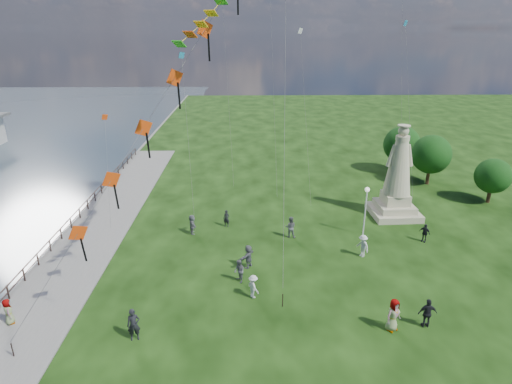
{
  "coord_description": "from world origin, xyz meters",
  "views": [
    {
      "loc": [
        -1.52,
        -18.53,
        15.68
      ],
      "look_at": [
        -1.0,
        8.0,
        5.5
      ],
      "focal_mm": 30.0,
      "sensor_mm": 36.0,
      "label": 1
    }
  ],
  "objects_px": {
    "person_5": "(192,224)",
    "person_8": "(363,246)",
    "person_4": "(393,315)",
    "person_10": "(9,313)",
    "person_9": "(425,233)",
    "person_2": "(253,286)",
    "lamppost": "(366,201)",
    "person_1": "(239,271)",
    "person_0": "(134,325)",
    "person_7": "(290,227)",
    "person_3": "(428,313)",
    "person_11": "(248,256)",
    "person_6": "(227,218)",
    "statue": "(397,183)"
  },
  "relations": [
    {
      "from": "person_10",
      "to": "person_1",
      "type": "bearing_deg",
      "value": -101.4
    },
    {
      "from": "person_9",
      "to": "person_2",
      "type": "bearing_deg",
      "value": -103.89
    },
    {
      "from": "person_6",
      "to": "person_9",
      "type": "bearing_deg",
      "value": 3.85
    },
    {
      "from": "person_9",
      "to": "person_11",
      "type": "height_order",
      "value": "person_11"
    },
    {
      "from": "person_1",
      "to": "person_9",
      "type": "bearing_deg",
      "value": 89.39
    },
    {
      "from": "person_1",
      "to": "person_7",
      "type": "distance_m",
      "value": 7.55
    },
    {
      "from": "person_0",
      "to": "person_8",
      "type": "height_order",
      "value": "person_0"
    },
    {
      "from": "person_8",
      "to": "person_10",
      "type": "bearing_deg",
      "value": -100.36
    },
    {
      "from": "person_9",
      "to": "person_10",
      "type": "relative_size",
      "value": 0.96
    },
    {
      "from": "person_5",
      "to": "person_11",
      "type": "height_order",
      "value": "person_11"
    },
    {
      "from": "person_0",
      "to": "person_5",
      "type": "distance_m",
      "value": 12.81
    },
    {
      "from": "person_4",
      "to": "lamppost",
      "type": "bearing_deg",
      "value": 52.61
    },
    {
      "from": "person_0",
      "to": "person_4",
      "type": "height_order",
      "value": "person_4"
    },
    {
      "from": "person_6",
      "to": "person_11",
      "type": "distance_m",
      "value": 6.87
    },
    {
      "from": "statue",
      "to": "person_1",
      "type": "xyz_separation_m",
      "value": [
        -13.65,
        -10.58,
        -2.28
      ]
    },
    {
      "from": "statue",
      "to": "person_4",
      "type": "xyz_separation_m",
      "value": [
        -5.1,
        -15.54,
        -2.11
      ]
    },
    {
      "from": "person_6",
      "to": "person_5",
      "type": "bearing_deg",
      "value": -140.7
    },
    {
      "from": "person_0",
      "to": "person_7",
      "type": "height_order",
      "value": "person_0"
    },
    {
      "from": "statue",
      "to": "person_5",
      "type": "distance_m",
      "value": 18.05
    },
    {
      "from": "person_4",
      "to": "person_10",
      "type": "height_order",
      "value": "person_4"
    },
    {
      "from": "person_8",
      "to": "person_4",
      "type": "bearing_deg",
      "value": -31.82
    },
    {
      "from": "person_9",
      "to": "person_5",
      "type": "bearing_deg",
      "value": -137.49
    },
    {
      "from": "person_2",
      "to": "person_5",
      "type": "relative_size",
      "value": 0.94
    },
    {
      "from": "person_0",
      "to": "person_1",
      "type": "relative_size",
      "value": 1.16
    },
    {
      "from": "person_5",
      "to": "person_11",
      "type": "relative_size",
      "value": 0.96
    },
    {
      "from": "person_3",
      "to": "person_7",
      "type": "xyz_separation_m",
      "value": [
        -6.58,
        11.16,
        -0.01
      ]
    },
    {
      "from": "person_5",
      "to": "person_2",
      "type": "bearing_deg",
      "value": -164.6
    },
    {
      "from": "lamppost",
      "to": "person_8",
      "type": "distance_m",
      "value": 4.22
    },
    {
      "from": "person_2",
      "to": "person_7",
      "type": "relative_size",
      "value": 0.87
    },
    {
      "from": "person_0",
      "to": "person_3",
      "type": "xyz_separation_m",
      "value": [
        16.07,
        0.73,
        -0.04
      ]
    },
    {
      "from": "person_1",
      "to": "person_0",
      "type": "bearing_deg",
      "value": -66.72
    },
    {
      "from": "person_1",
      "to": "person_11",
      "type": "bearing_deg",
      "value": 140.53
    },
    {
      "from": "statue",
      "to": "person_1",
      "type": "relative_size",
      "value": 5.07
    },
    {
      "from": "lamppost",
      "to": "person_1",
      "type": "height_order",
      "value": "lamppost"
    },
    {
      "from": "statue",
      "to": "person_5",
      "type": "relative_size",
      "value": 4.99
    },
    {
      "from": "person_0",
      "to": "person_7",
      "type": "relative_size",
      "value": 1.06
    },
    {
      "from": "person_7",
      "to": "person_11",
      "type": "distance_m",
      "value": 5.66
    },
    {
      "from": "person_5",
      "to": "person_8",
      "type": "height_order",
      "value": "person_8"
    },
    {
      "from": "lamppost",
      "to": "person_11",
      "type": "bearing_deg",
      "value": -152.36
    },
    {
      "from": "person_2",
      "to": "person_5",
      "type": "height_order",
      "value": "person_5"
    },
    {
      "from": "person_0",
      "to": "person_1",
      "type": "height_order",
      "value": "person_0"
    },
    {
      "from": "person_4",
      "to": "person_3",
      "type": "bearing_deg",
      "value": -24.41
    },
    {
      "from": "person_0",
      "to": "person_10",
      "type": "relative_size",
      "value": 1.2
    },
    {
      "from": "lamppost",
      "to": "person_5",
      "type": "distance_m",
      "value": 14.05
    },
    {
      "from": "person_3",
      "to": "person_9",
      "type": "xyz_separation_m",
      "value": [
        3.86,
        10.22,
        -0.15
      ]
    },
    {
      "from": "person_2",
      "to": "person_4",
      "type": "bearing_deg",
      "value": -146.53
    },
    {
      "from": "person_3",
      "to": "person_4",
      "type": "distance_m",
      "value": 2.01
    },
    {
      "from": "person_5",
      "to": "person_9",
      "type": "xyz_separation_m",
      "value": [
        18.35,
        -1.77,
        -0.07
      ]
    },
    {
      "from": "person_4",
      "to": "person_5",
      "type": "xyz_separation_m",
      "value": [
        -12.49,
        12.2,
        -0.15
      ]
    },
    {
      "from": "lamppost",
      "to": "person_11",
      "type": "relative_size",
      "value": 2.41
    }
  ]
}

